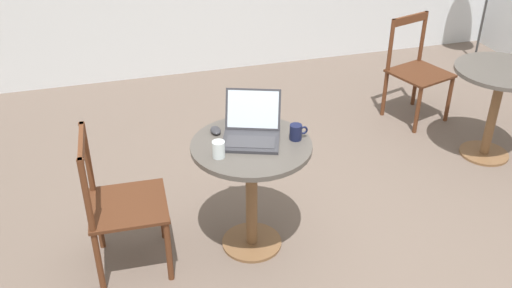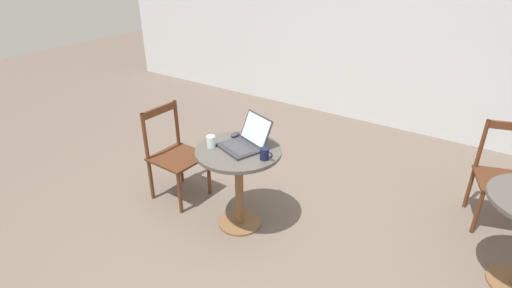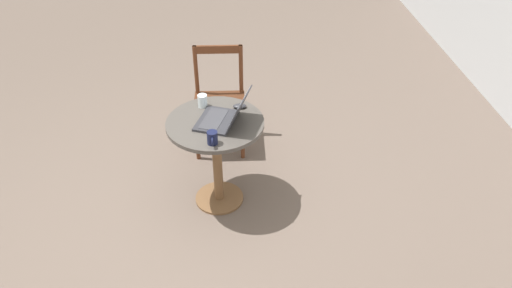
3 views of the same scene
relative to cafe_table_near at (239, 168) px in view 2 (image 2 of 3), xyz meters
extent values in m
plane|color=#66564C|center=(0.41, -0.37, -0.57)|extent=(16.00, 16.00, 0.00)
cube|color=silver|center=(0.41, 2.86, 0.78)|extent=(9.40, 0.06, 2.70)
cylinder|color=brown|center=(0.00, 0.00, -0.56)|extent=(0.38, 0.38, 0.02)
cylinder|color=brown|center=(0.00, 0.00, -0.20)|extent=(0.07, 0.07, 0.69)
cylinder|color=#4C4742|center=(0.00, 0.00, 0.16)|extent=(0.71, 0.71, 0.03)
cylinder|color=#562D19|center=(-0.53, 0.22, -0.36)|extent=(0.04, 0.04, 0.42)
cylinder|color=#562D19|center=(-0.55, -0.17, -0.36)|extent=(0.04, 0.04, 0.42)
cylinder|color=#562D19|center=(-0.92, 0.23, -0.36)|extent=(0.04, 0.04, 0.42)
cylinder|color=#562D19|center=(-0.94, -0.16, -0.36)|extent=(0.04, 0.04, 0.42)
cube|color=#492715|center=(-0.73, 0.03, -0.14)|extent=(0.46, 0.46, 0.02)
cylinder|color=#562D19|center=(-0.92, 0.23, 0.10)|extent=(0.04, 0.04, 0.45)
cylinder|color=#562D19|center=(-0.94, -0.16, 0.10)|extent=(0.04, 0.04, 0.45)
cube|color=#562D19|center=(-0.93, 0.04, 0.29)|extent=(0.04, 0.42, 0.07)
cylinder|color=#562D19|center=(1.74, 1.02, -0.36)|extent=(0.04, 0.04, 0.42)
cylinder|color=#562D19|center=(1.63, 1.39, -0.36)|extent=(0.04, 0.04, 0.42)
cube|color=#492715|center=(1.87, 1.26, -0.14)|extent=(0.55, 0.55, 0.02)
cylinder|color=#562D19|center=(1.63, 1.39, 0.10)|extent=(0.04, 0.04, 0.45)
cube|color=#2D2D33|center=(0.00, 0.01, 0.18)|extent=(0.39, 0.34, 0.02)
cube|color=#38383D|center=(-0.01, -0.01, 0.19)|extent=(0.31, 0.22, 0.00)
cube|color=#2D2D33|center=(0.06, 0.17, 0.30)|extent=(0.34, 0.21, 0.23)
cube|color=silver|center=(0.06, 0.17, 0.31)|extent=(0.31, 0.19, 0.20)
ellipsoid|color=#2D2D33|center=(-0.17, 0.19, 0.19)|extent=(0.06, 0.10, 0.03)
cylinder|color=#141938|center=(0.26, -0.02, 0.22)|extent=(0.07, 0.07, 0.09)
torus|color=#141938|center=(0.31, -0.02, 0.22)|extent=(0.05, 0.01, 0.05)
cylinder|color=silver|center=(-0.21, -0.09, 0.22)|extent=(0.07, 0.07, 0.10)
camera|label=1|loc=(-0.76, -2.73, 1.84)|focal=40.00mm
camera|label=2|loc=(1.72, -2.30, 1.67)|focal=28.00mm
camera|label=3|loc=(2.98, 0.06, 2.15)|focal=35.00mm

